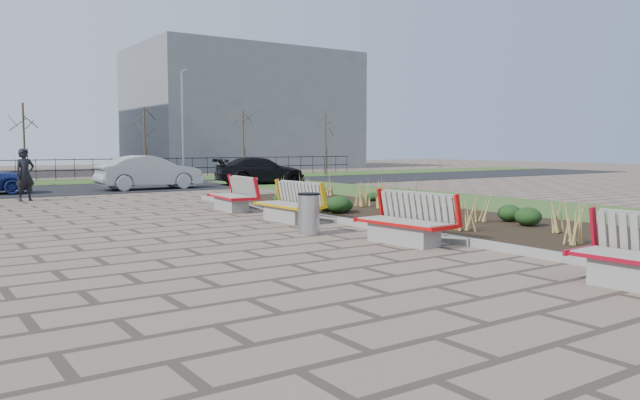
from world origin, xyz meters
TOP-DOWN VIEW (x-y plane):
  - ground at (0.00, 0.00)m, footprint 120.00×120.00m
  - planting_bed at (6.25, 5.00)m, footprint 4.50×18.00m
  - planting_curb at (3.92, 5.00)m, footprint 0.16×18.00m
  - grass_verge_near at (11.00, 5.00)m, footprint 5.00×38.00m
  - grass_verge_far at (0.00, 28.00)m, footprint 80.00×5.00m
  - road at (0.00, 22.00)m, footprint 80.00×7.00m
  - bench_b at (3.00, 2.25)m, footprint 1.10×2.18m
  - bench_c at (3.00, 6.70)m, footprint 0.97×2.13m
  - bench_d at (3.00, 9.95)m, footprint 1.09×2.17m
  - litter_bin at (2.18, 4.44)m, footprint 0.47×0.47m
  - pedestrian at (-1.53, 16.99)m, footprint 0.78×0.62m
  - car_silver at (4.08, 20.25)m, footprint 4.55×1.61m
  - car_black at (9.92, 20.61)m, footprint 4.77×2.34m
  - tree_c at (0.00, 26.50)m, footprint 1.40×1.40m
  - tree_d at (6.00, 26.50)m, footprint 1.40×1.40m
  - tree_e at (12.00, 26.50)m, footprint 1.40×1.40m
  - tree_f at (18.00, 26.50)m, footprint 1.40×1.40m
  - lamp_east at (8.00, 26.00)m, footprint 0.24×0.60m
  - railing_fence at (0.00, 29.50)m, footprint 44.00×0.10m
  - building_grey at (20.00, 42.00)m, footprint 18.00×12.00m

SIDE VIEW (x-z plane):
  - ground at x=0.00m, z-range 0.00..0.00m
  - road at x=0.00m, z-range 0.00..0.02m
  - grass_verge_near at x=11.00m, z-range 0.00..0.04m
  - grass_verge_far at x=0.00m, z-range 0.00..0.04m
  - planting_bed at x=6.25m, z-range 0.00..0.10m
  - planting_curb at x=3.92m, z-range 0.00..0.15m
  - litter_bin at x=2.18m, z-range 0.00..0.90m
  - bench_b at x=3.00m, z-range 0.00..1.00m
  - bench_c at x=3.00m, z-range 0.00..1.00m
  - bench_d at x=3.00m, z-range 0.00..1.00m
  - railing_fence at x=0.00m, z-range 0.04..1.24m
  - car_black at x=9.92m, z-range 0.02..1.35m
  - car_silver at x=4.08m, z-range 0.02..1.52m
  - pedestrian at x=-1.53m, z-range 0.00..1.86m
  - tree_c at x=0.00m, z-range 0.04..4.04m
  - tree_d at x=6.00m, z-range 0.04..4.04m
  - tree_e at x=12.00m, z-range 0.04..4.04m
  - tree_f at x=18.00m, z-range 0.04..4.04m
  - lamp_east at x=8.00m, z-range 0.04..6.04m
  - building_grey at x=20.00m, z-range 0.00..10.00m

